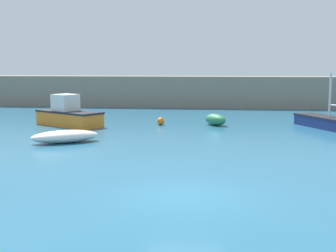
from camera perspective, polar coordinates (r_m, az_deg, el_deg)
ground_plane at (r=14.66m, az=1.99°, el=-8.93°), size 120.00×120.00×0.20m
harbor_breakwater at (r=44.77m, az=5.32°, el=4.18°), size 54.10×2.67×2.93m
sailboat_twin_hulled at (r=31.37m, az=19.03°, el=0.42°), size 3.79×5.81×3.51m
cabin_cruiser_white at (r=31.68m, az=-12.04°, el=1.30°), size 5.10×4.15×2.08m
fishing_dinghy_green at (r=31.43m, az=5.80°, el=0.78°), size 1.91×2.11×0.76m
rowboat_white_midwater at (r=24.94m, az=-12.45°, el=-1.25°), size 3.68×2.93×0.65m
mooring_buoy_orange at (r=31.47m, az=-0.90°, el=0.60°), size 0.51×0.51×0.51m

